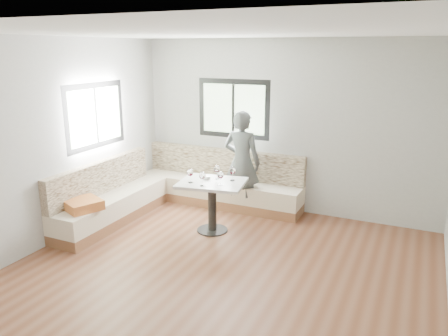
# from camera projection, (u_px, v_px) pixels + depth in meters

# --- Properties ---
(room) EXTENTS (5.01, 5.01, 2.81)m
(room) POSITION_uv_depth(u_px,v_px,m) (214.00, 159.00, 4.99)
(room) COLOR brown
(room) RESTS_ON ground
(banquette) EXTENTS (2.90, 2.80, 0.95)m
(banquette) POSITION_uv_depth(u_px,v_px,m) (174.00, 192.00, 7.23)
(banquette) COLOR brown
(banquette) RESTS_ON ground
(table) EXTENTS (1.04, 0.87, 0.77)m
(table) POSITION_uv_depth(u_px,v_px,m) (212.00, 194.00, 6.38)
(table) COLOR black
(table) RESTS_ON ground
(person) EXTENTS (0.63, 0.42, 1.70)m
(person) POSITION_uv_depth(u_px,v_px,m) (242.00, 162.00, 7.09)
(person) COLOR #494F4E
(person) RESTS_ON ground
(olive_ramekin) EXTENTS (0.11, 0.11, 0.04)m
(olive_ramekin) POSITION_uv_depth(u_px,v_px,m) (207.00, 177.00, 6.46)
(olive_ramekin) COLOR white
(olive_ramekin) RESTS_ON table
(wine_glass_a) EXTENTS (0.09, 0.09, 0.21)m
(wine_glass_a) POSITION_uv_depth(u_px,v_px,m) (190.00, 173.00, 6.25)
(wine_glass_a) COLOR white
(wine_glass_a) RESTS_ON table
(wine_glass_b) EXTENTS (0.09, 0.09, 0.21)m
(wine_glass_b) POSITION_uv_depth(u_px,v_px,m) (202.00, 176.00, 6.10)
(wine_glass_b) COLOR white
(wine_glass_b) RESTS_ON table
(wine_glass_c) EXTENTS (0.09, 0.09, 0.21)m
(wine_glass_c) POSITION_uv_depth(u_px,v_px,m) (220.00, 175.00, 6.14)
(wine_glass_c) COLOR white
(wine_glass_c) RESTS_ON table
(wine_glass_d) EXTENTS (0.09, 0.09, 0.21)m
(wine_glass_d) POSITION_uv_depth(u_px,v_px,m) (217.00, 170.00, 6.42)
(wine_glass_d) COLOR white
(wine_glass_d) RESTS_ON table
(wine_glass_e) EXTENTS (0.09, 0.09, 0.21)m
(wine_glass_e) POSITION_uv_depth(u_px,v_px,m) (233.00, 171.00, 6.35)
(wine_glass_e) COLOR white
(wine_glass_e) RESTS_ON table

